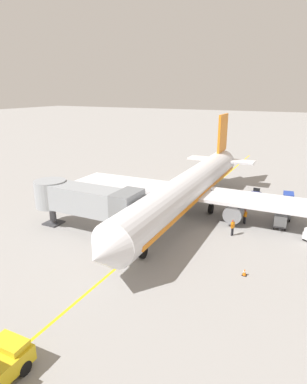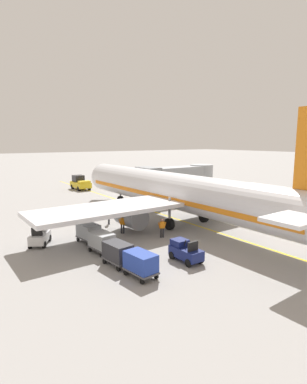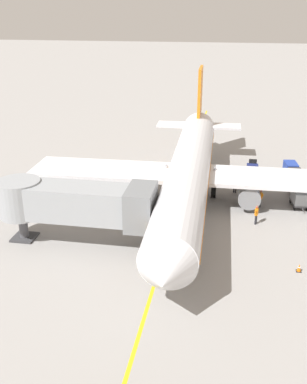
# 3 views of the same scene
# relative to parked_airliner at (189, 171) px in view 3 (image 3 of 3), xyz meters

# --- Properties ---
(ground_plane) EXTENTS (400.00, 400.00, 0.00)m
(ground_plane) POSITION_rel_parked_airliner_xyz_m (0.86, -0.56, -3.19)
(ground_plane) COLOR gray
(gate_lead_in_line) EXTENTS (0.24, 80.00, 0.01)m
(gate_lead_in_line) POSITION_rel_parked_airliner_xyz_m (0.86, -0.56, -3.18)
(gate_lead_in_line) COLOR gold
(gate_lead_in_line) RESTS_ON ground
(parked_airliner) EXTENTS (30.11, 37.27, 10.63)m
(parked_airliner) POSITION_rel_parked_airliner_xyz_m (0.00, 0.00, 0.00)
(parked_airliner) COLOR silver
(parked_airliner) RESTS_ON ground
(jet_bridge) EXTENTS (12.20, 3.50, 4.98)m
(jet_bridge) POSITION_rel_parked_airliner_xyz_m (7.65, 9.12, 0.27)
(jet_bridge) COLOR #93999E
(jet_bridge) RESTS_ON ground
(baggage_tug_trailing) EXTENTS (1.31, 2.52, 1.62)m
(baggage_tug_trailing) POSITION_rel_parked_airliner_xyz_m (-6.15, -8.57, -2.47)
(baggage_tug_trailing) COLOR navy
(baggage_tug_trailing) RESTS_ON ground
(baggage_cart_front) EXTENTS (1.54, 2.96, 1.58)m
(baggage_cart_front) POSITION_rel_parked_airliner_xyz_m (-10.12, -0.92, -2.24)
(baggage_cart_front) COLOR #4C4C51
(baggage_cart_front) RESTS_ON ground
(baggage_cart_second_in_train) EXTENTS (1.54, 2.96, 1.58)m
(baggage_cart_second_in_train) POSITION_rel_parked_airliner_xyz_m (-10.28, -3.77, -2.24)
(baggage_cart_second_in_train) COLOR #4C4C51
(baggage_cart_second_in_train) RESTS_ON ground
(baggage_cart_third_in_train) EXTENTS (1.54, 2.96, 1.58)m
(baggage_cart_third_in_train) POSITION_rel_parked_airliner_xyz_m (-10.42, -6.55, -2.24)
(baggage_cart_third_in_train) COLOR #4C4C51
(baggage_cart_third_in_train) RESTS_ON ground
(baggage_cart_tail_end) EXTENTS (1.54, 2.96, 1.58)m
(baggage_cart_tail_end) POSITION_rel_parked_airliner_xyz_m (-10.15, -9.00, -2.24)
(baggage_cart_tail_end) COLOR #4C4C51
(baggage_cart_tail_end) RESTS_ON ground
(ground_crew_wing_walker) EXTENTS (0.64, 0.49, 1.69)m
(ground_crew_wing_walker) POSITION_rel_parked_airliner_xyz_m (-6.53, -0.28, -2.23)
(ground_crew_wing_walker) COLOR #232328
(ground_crew_wing_walker) RESTS_ON ground
(ground_crew_loader) EXTENTS (0.71, 0.36, 1.69)m
(ground_crew_loader) POSITION_rel_parked_airliner_xyz_m (-4.30, -3.35, -2.23)
(ground_crew_loader) COLOR #232328
(ground_crew_loader) RESTS_ON ground
(ground_crew_marshaller) EXTENTS (0.34, 0.72, 1.69)m
(ground_crew_marshaller) POSITION_rel_parked_airliner_xyz_m (-6.10, 3.36, -2.23)
(ground_crew_marshaller) COLOR #232328
(ground_crew_marshaller) RESTS_ON ground
(safety_cone_nose_left) EXTENTS (0.36, 0.36, 0.59)m
(safety_cone_nose_left) POSITION_rel_parked_airliner_xyz_m (-8.82, 10.40, -2.90)
(safety_cone_nose_left) COLOR black
(safety_cone_nose_left) RESTS_ON ground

